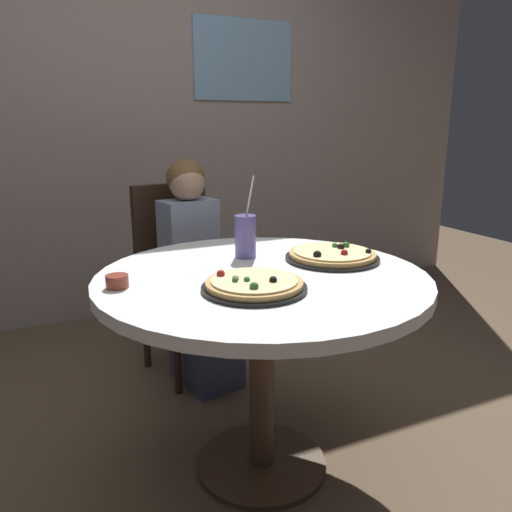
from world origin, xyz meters
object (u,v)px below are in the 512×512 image
soda_cup (245,236)px  sauce_bowl (117,281)px  pizza_veggie (254,285)px  dining_table (262,304)px  pizza_cheese (332,255)px  chair_wooden (180,268)px  diner_child (198,285)px

soda_cup → sauce_bowl: (-0.51, -0.17, -0.06)m
pizza_veggie → sauce_bowl: bearing=152.0°
dining_table → pizza_cheese: pizza_cheese is taller
chair_wooden → soda_cup: bearing=-85.5°
chair_wooden → soda_cup: (0.06, -0.70, 0.30)m
dining_table → chair_wooden: size_ratio=1.18×
diner_child → soda_cup: bearing=-87.6°
dining_table → pizza_veggie: (-0.10, -0.14, 0.12)m
dining_table → pizza_veggie: bearing=-123.9°
sauce_bowl → dining_table: bearing=-6.7°
sauce_bowl → diner_child: bearing=55.1°
dining_table → sauce_bowl: sauce_bowl is taller
chair_wooden → diner_child: size_ratio=0.88×
diner_child → pizza_veggie: bearing=-97.1°
soda_cup → sauce_bowl: 0.54m
pizza_veggie → soda_cup: size_ratio=1.06×
pizza_cheese → dining_table: bearing=-170.2°
chair_wooden → dining_table: bearing=-88.9°
chair_wooden → pizza_veggie: chair_wooden is taller
diner_child → chair_wooden: bearing=100.4°
dining_table → soda_cup: size_ratio=3.66×
diner_child → soda_cup: (0.02, -0.52, 0.35)m
dining_table → pizza_cheese: 0.34m
diner_child → pizza_cheese: size_ratio=3.10×
chair_wooden → diner_child: 0.19m
diner_child → sauce_bowl: bearing=-124.9°
pizza_veggie → soda_cup: (0.13, 0.37, 0.06)m
pizza_veggie → chair_wooden: bearing=85.8°
diner_child → pizza_veggie: size_ratio=3.33×
soda_cup → chair_wooden: bearing=94.5°
soda_cup → sauce_bowl: bearing=-161.5°
sauce_bowl → soda_cup: bearing=18.5°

